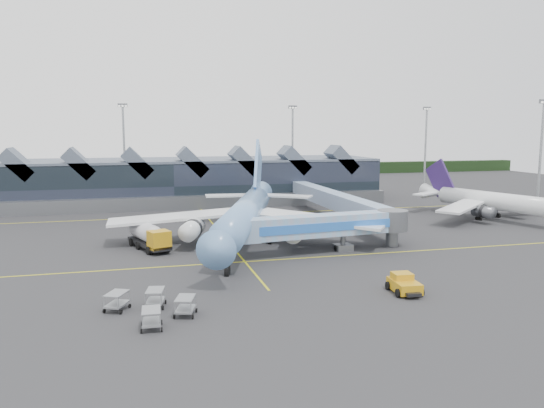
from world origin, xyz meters
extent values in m
plane|color=#242426|center=(0.00, 0.00, 0.00)|extent=(260.00, 260.00, 0.00)
cube|color=gold|center=(0.00, -8.00, 0.01)|extent=(120.00, 0.25, 0.01)
cube|color=gold|center=(0.00, 28.00, 0.01)|extent=(120.00, 0.25, 0.01)
cube|color=gold|center=(0.00, 10.00, 0.01)|extent=(0.25, 60.00, 0.01)
cube|color=black|center=(0.00, 110.00, 2.00)|extent=(260.00, 4.00, 4.00)
cube|color=black|center=(-5.00, 48.00, 4.50)|extent=(90.00, 20.00, 9.00)
cube|color=#505B6B|center=(-5.00, 48.00, 9.20)|extent=(90.00, 20.00, 0.60)
cube|color=slate|center=(-5.00, 37.00, 1.30)|extent=(90.00, 2.50, 2.60)
cube|color=#505B6B|center=(-34.00, 41.00, 9.30)|extent=(6.43, 6.00, 6.43)
cube|color=#505B6B|center=(-23.00, 41.00, 9.30)|extent=(6.43, 6.00, 6.43)
cube|color=#505B6B|center=(-12.00, 41.00, 9.30)|extent=(6.43, 6.00, 6.43)
cube|color=#505B6B|center=(-1.00, 41.00, 9.30)|extent=(6.43, 6.00, 6.43)
cube|color=#505B6B|center=(10.00, 41.00, 9.30)|extent=(6.43, 6.00, 6.43)
cube|color=#505B6B|center=(21.00, 41.00, 9.30)|extent=(6.43, 6.00, 6.43)
cube|color=#505B6B|center=(32.00, 41.00, 9.30)|extent=(6.43, 6.00, 6.43)
cylinder|color=#909498|center=(-15.00, 72.00, 11.00)|extent=(0.56, 0.56, 22.00)
cube|color=slate|center=(-15.00, 72.00, 22.00)|extent=(2.40, 0.50, 0.90)
cylinder|color=#909498|center=(30.00, 72.00, 11.00)|extent=(0.56, 0.56, 22.00)
cube|color=slate|center=(30.00, 72.00, 22.00)|extent=(2.40, 0.50, 0.90)
cylinder|color=#909498|center=(70.00, 70.00, 11.00)|extent=(0.56, 0.56, 22.00)
cube|color=slate|center=(70.00, 70.00, 22.00)|extent=(2.40, 0.50, 0.90)
cylinder|color=#909498|center=(75.00, 30.00, 11.00)|extent=(0.56, 0.56, 22.00)
cube|color=slate|center=(75.00, 30.00, 22.00)|extent=(2.40, 0.50, 0.90)
cylinder|color=#699DD5|center=(1.88, 1.08, 4.31)|extent=(14.26, 31.96, 4.00)
cone|color=#699DD5|center=(-4.26, -16.89, 4.31)|extent=(5.58, 6.55, 4.00)
cube|color=black|center=(-4.48, -17.55, 5.15)|extent=(1.55, 0.81, 0.48)
cone|color=#699DD5|center=(8.32, 19.92, 4.61)|extent=(6.18, 8.30, 4.00)
cube|color=white|center=(-7.36, 5.66, 3.61)|extent=(18.27, 6.29, 1.32)
cube|color=white|center=(11.99, -0.96, 3.61)|extent=(18.16, 15.72, 1.32)
cylinder|color=white|center=(-5.32, 1.09, 2.62)|extent=(4.14, 6.06, 2.48)
cylinder|color=white|center=(7.58, -3.32, 2.62)|extent=(4.14, 6.06, 2.48)
cube|color=#699DD5|center=(7.72, 18.16, 8.79)|extent=(3.76, 9.84, 11.02)
cube|color=white|center=(3.21, 20.19, 4.61)|extent=(8.58, 3.94, 0.26)
cube|color=white|center=(12.53, 17.01, 4.61)|extent=(8.76, 7.24, 0.26)
cylinder|color=slate|center=(-3.06, -13.38, 1.16)|extent=(0.29, 0.29, 2.32)
cylinder|color=slate|center=(-0.89, 3.49, 1.16)|extent=(0.29, 0.29, 2.32)
cylinder|color=slate|center=(5.55, 1.29, 1.16)|extent=(0.29, 0.29, 2.32)
cylinder|color=black|center=(-3.06, -13.38, 0.42)|extent=(0.93, 1.56, 1.48)
cylinder|color=white|center=(48.84, 10.71, 3.36)|extent=(9.62, 21.73, 3.12)
cone|color=white|center=(44.75, 23.47, 3.60)|extent=(4.49, 5.70, 3.12)
cube|color=white|center=(41.59, 9.43, 2.82)|extent=(12.89, 10.87, 1.04)
cube|color=white|center=(55.48, 13.88, 2.82)|extent=(12.99, 4.11, 1.04)
cylinder|color=slate|center=(44.68, 7.74, 2.04)|extent=(2.98, 4.15, 1.93)
cylinder|color=slate|center=(53.94, 10.70, 2.04)|extent=(2.98, 4.15, 1.93)
cube|color=#301C54|center=(45.13, 22.28, 6.48)|extent=(2.58, 6.81, 7.60)
cube|color=white|center=(41.69, 21.51, 3.60)|extent=(6.20, 4.98, 0.26)
cube|color=white|center=(48.38, 23.65, 3.60)|extent=(6.07, 2.57, 0.26)
cylinder|color=slate|center=(46.03, 10.79, 0.90)|extent=(0.29, 0.29, 1.80)
cylinder|color=slate|center=(51.07, 12.40, 0.90)|extent=(0.29, 0.29, 1.80)
cube|color=#7BA7CE|center=(10.99, -5.62, 3.60)|extent=(19.02, 4.78, 2.73)
cube|color=blue|center=(11.14, -7.07, 3.60)|extent=(18.74, 2.08, 1.13)
cube|color=#7BA7CE|center=(0.69, -6.70, 3.60)|extent=(2.75, 3.25, 2.82)
cylinder|color=slate|center=(13.80, -5.32, 1.80)|extent=(0.66, 0.66, 3.60)
cube|color=slate|center=(13.80, -5.32, 0.42)|extent=(2.44, 2.11, 0.85)
cylinder|color=black|center=(12.86, -5.42, 0.33)|extent=(0.46, 0.88, 0.85)
cylinder|color=black|center=(14.74, -5.22, 0.33)|extent=(0.46, 0.88, 0.85)
cylinder|color=slate|center=(21.29, -4.54, 3.60)|extent=(4.14, 4.14, 2.82)
cylinder|color=slate|center=(21.29, -4.54, 1.80)|extent=(1.69, 1.69, 3.60)
cube|color=black|center=(-11.03, 2.03, 0.79)|extent=(5.58, 9.75, 0.53)
cube|color=#C68D12|center=(-9.81, -1.33, 1.89)|extent=(3.16, 3.03, 2.31)
cube|color=black|center=(-9.53, -2.12, 2.42)|extent=(2.23, 0.93, 1.05)
cylinder|color=#B2B1B6|center=(-11.45, 3.22, 2.21)|extent=(4.34, 6.55, 2.42)
sphere|color=#B2B1B6|center=(-12.49, 6.08, 2.21)|extent=(2.31, 2.31, 2.31)
sphere|color=#B2B1B6|center=(-10.42, 0.35, 2.21)|extent=(2.31, 2.31, 2.31)
cylinder|color=black|center=(-11.19, -1.38, 0.53)|extent=(0.70, 1.11, 1.05)
cylinder|color=black|center=(-8.72, -0.49, 0.53)|extent=(0.70, 1.11, 1.05)
cylinder|color=black|center=(-12.44, 2.08, 0.53)|extent=(0.70, 1.11, 1.05)
cylinder|color=black|center=(-9.97, 2.97, 0.53)|extent=(0.70, 1.11, 1.05)
cylinder|color=black|center=(-13.33, 4.55, 0.53)|extent=(0.70, 1.11, 1.05)
cylinder|color=black|center=(-10.86, 5.44, 0.53)|extent=(0.70, 1.11, 1.05)
cube|color=#C68D12|center=(12.67, -23.98, 0.72)|extent=(2.53, 3.86, 1.03)
cube|color=#C68D12|center=(12.72, -23.37, 1.49)|extent=(1.97, 1.78, 0.72)
cube|color=black|center=(12.53, -25.93, 0.46)|extent=(1.50, 0.93, 0.31)
cylinder|color=black|center=(11.40, -25.13, 0.41)|extent=(0.37, 0.84, 0.82)
cylinder|color=black|center=(13.76, -25.30, 0.41)|extent=(0.37, 0.84, 0.82)
cylinder|color=black|center=(11.58, -22.67, 0.41)|extent=(0.37, 0.84, 0.82)
cylinder|color=black|center=(13.94, -22.84, 0.41)|extent=(0.37, 0.84, 0.82)
cube|color=gray|center=(-11.13, -22.15, 0.58)|extent=(1.89, 2.55, 0.16)
cube|color=gray|center=(-11.13, -22.15, 1.58)|extent=(1.89, 2.55, 0.08)
cylinder|color=black|center=(-10.20, -21.48, 0.19)|extent=(0.20, 0.40, 0.38)
cube|color=gray|center=(-8.71, -25.08, 0.58)|extent=(2.08, 2.64, 0.16)
cube|color=gray|center=(-8.71, -25.08, 1.58)|extent=(2.08, 2.64, 0.08)
cylinder|color=black|center=(-7.72, -24.50, 0.19)|extent=(0.23, 0.40, 0.38)
cube|color=gray|center=(-14.45, -22.25, 0.58)|extent=(2.32, 2.72, 0.16)
cube|color=gray|center=(-14.45, -22.25, 1.58)|extent=(2.32, 2.72, 0.08)
cylinder|color=black|center=(-13.38, -21.83, 0.19)|extent=(0.28, 0.40, 0.38)
cube|color=gray|center=(-11.64, -27.49, 0.58)|extent=(1.57, 2.37, 0.16)
cube|color=gray|center=(-11.64, -27.49, 1.58)|extent=(1.57, 2.37, 0.08)
cylinder|color=black|center=(-10.81, -26.69, 0.19)|extent=(0.14, 0.38, 0.38)
camera|label=1|loc=(-12.49, -69.35, 15.86)|focal=35.00mm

